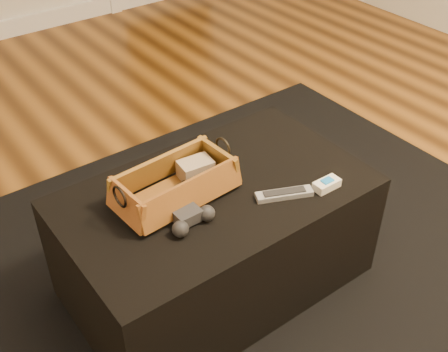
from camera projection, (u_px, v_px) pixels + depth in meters
floor at (257, 281)px, 2.08m from camera, size 5.00×5.50×0.01m
baseboard at (1, 30)px, 3.79m from camera, size 5.00×0.04×0.12m
area_rug at (225, 289)px, 2.03m from camera, size 2.60×2.00×0.01m
ottoman at (216, 238)px, 1.93m from camera, size 1.00×0.60×0.42m
tv_remote at (173, 195)px, 1.74m from camera, size 0.21×0.08×0.02m
cloth_bundle at (196, 169)px, 1.82m from camera, size 0.12×0.09×0.06m
wicker_basket at (175, 185)px, 1.75m from camera, size 0.41×0.23×0.14m
game_controller at (191, 219)px, 1.65m from camera, size 0.16×0.09×0.05m
silver_remote at (284, 194)px, 1.77m from camera, size 0.18×0.11×0.02m
cream_gadget at (327, 184)px, 1.80m from camera, size 0.09×0.05×0.03m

